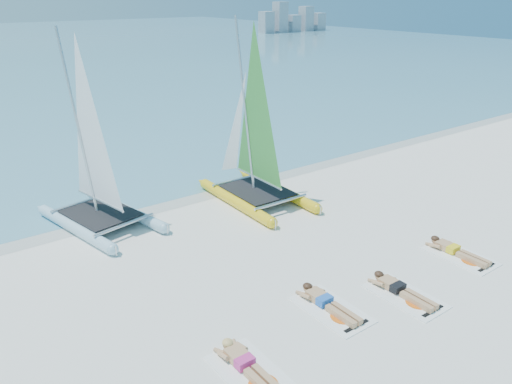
# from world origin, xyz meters

# --- Properties ---
(ground) EXTENTS (140.00, 140.00, 0.00)m
(ground) POSITION_xyz_m (0.00, 0.00, 0.00)
(ground) COLOR white
(ground) RESTS_ON ground
(wet_sand_strip) EXTENTS (140.00, 1.40, 0.01)m
(wet_sand_strip) POSITION_xyz_m (0.00, 5.50, 0.00)
(wet_sand_strip) COLOR beige
(wet_sand_strip) RESTS_ON ground
(distant_skyline) EXTENTS (14.00, 2.00, 5.00)m
(distant_skyline) POSITION_xyz_m (53.71, 62.00, 1.94)
(distant_skyline) COLOR #A3A9B4
(distant_skyline) RESTS_ON ground
(catamaran_blue) EXTENTS (2.90, 4.68, 5.94)m
(catamaran_blue) POSITION_xyz_m (-2.15, 5.21, 1.77)
(catamaran_blue) COLOR #ABCEE1
(catamaran_blue) RESTS_ON ground
(catamaran_yellow) EXTENTS (2.23, 4.85, 6.15)m
(catamaran_yellow) POSITION_xyz_m (2.83, 4.23, 1.94)
(catamaran_yellow) COLOR yellow
(catamaran_yellow) RESTS_ON ground
(towel_a) EXTENTS (1.00, 1.85, 0.02)m
(towel_a) POSITION_xyz_m (-2.25, -2.87, 0.01)
(towel_a) COLOR white
(towel_a) RESTS_ON ground
(sunbather_a) EXTENTS (0.37, 1.73, 0.26)m
(sunbather_a) POSITION_xyz_m (-2.25, -2.68, 0.12)
(sunbather_a) COLOR tan
(sunbather_a) RESTS_ON towel_a
(towel_b) EXTENTS (1.00, 1.85, 0.02)m
(towel_b) POSITION_xyz_m (0.38, -2.29, 0.01)
(towel_b) COLOR white
(towel_b) RESTS_ON ground
(sunbather_b) EXTENTS (0.37, 1.73, 0.26)m
(sunbather_b) POSITION_xyz_m (0.38, -2.10, 0.12)
(sunbather_b) COLOR tan
(sunbather_b) RESTS_ON towel_b
(towel_c) EXTENTS (1.00, 1.85, 0.02)m
(towel_c) POSITION_xyz_m (2.14, -2.93, 0.01)
(towel_c) COLOR white
(towel_c) RESTS_ON ground
(sunbather_c) EXTENTS (0.37, 1.73, 0.26)m
(sunbather_c) POSITION_xyz_m (2.14, -2.74, 0.12)
(sunbather_c) COLOR tan
(sunbather_c) RESTS_ON towel_c
(towel_d) EXTENTS (1.00, 1.85, 0.02)m
(towel_d) POSITION_xyz_m (4.89, -2.60, 0.01)
(towel_d) COLOR white
(towel_d) RESTS_ON ground
(sunbather_d) EXTENTS (0.37, 1.73, 0.26)m
(sunbather_d) POSITION_xyz_m (4.89, -2.41, 0.12)
(sunbather_d) COLOR tan
(sunbather_d) RESTS_ON towel_d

